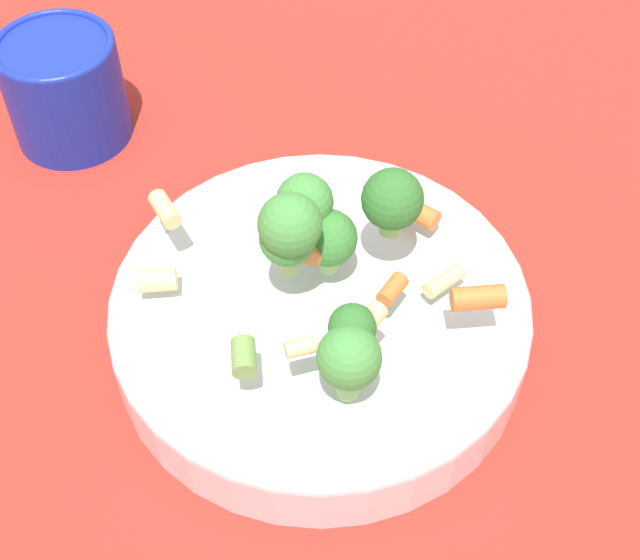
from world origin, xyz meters
name	(u,v)px	position (x,y,z in m)	size (l,w,h in m)	color
ground_plane	(320,339)	(0.00, 0.00, 0.00)	(3.00, 3.00, 0.00)	#B72D23
bowl	(320,316)	(0.00, 0.00, 0.02)	(0.26, 0.26, 0.05)	silver
pasta_salad	(330,251)	(0.01, 0.00, 0.09)	(0.22, 0.18, 0.08)	#8CB766
cup	(64,88)	(-0.27, 0.06, 0.04)	(0.09, 0.09, 0.08)	#192DAD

